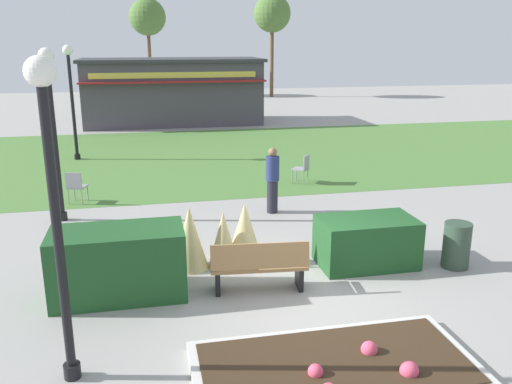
# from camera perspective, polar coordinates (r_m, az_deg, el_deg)

# --- Properties ---
(ground_plane) EXTENTS (80.00, 80.00, 0.00)m
(ground_plane) POSITION_cam_1_polar(r_m,az_deg,el_deg) (9.84, 4.73, -9.94)
(ground_plane) COLOR #999691
(lawn_patch) EXTENTS (36.00, 12.00, 0.01)m
(lawn_patch) POSITION_cam_1_polar(r_m,az_deg,el_deg) (20.70, -4.43, 3.93)
(lawn_patch) COLOR #4C7A38
(lawn_patch) RESTS_ON ground_plane
(flower_bed) EXTENTS (3.78, 1.87, 0.31)m
(flower_bed) POSITION_cam_1_polar(r_m,az_deg,el_deg) (7.56, 8.50, -17.96)
(flower_bed) COLOR beige
(flower_bed) RESTS_ON ground_plane
(park_bench) EXTENTS (1.74, 0.68, 0.95)m
(park_bench) POSITION_cam_1_polar(r_m,az_deg,el_deg) (9.42, 0.34, -7.88)
(park_bench) COLOR #9E7547
(park_bench) RESTS_ON ground_plane
(hedge_left) EXTENTS (2.24, 1.10, 1.21)m
(hedge_left) POSITION_cam_1_polar(r_m,az_deg,el_deg) (9.51, -14.44, -7.37)
(hedge_left) COLOR #1E4C23
(hedge_left) RESTS_ON ground_plane
(hedge_right) EXTENTS (1.87, 1.10, 0.95)m
(hedge_right) POSITION_cam_1_polar(r_m,az_deg,el_deg) (10.73, 11.69, -5.21)
(hedge_right) COLOR #1E4C23
(hedge_right) RESTS_ON ground_plane
(ornamental_grass_behind_left) EXTENTS (0.62, 0.62, 1.14)m
(ornamental_grass_behind_left) POSITION_cam_1_polar(r_m,az_deg,el_deg) (10.38, -3.48, -5.09)
(ornamental_grass_behind_left) COLOR #D1BC7F
(ornamental_grass_behind_left) RESTS_ON ground_plane
(ornamental_grass_behind_right) EXTENTS (0.69, 0.69, 1.25)m
(ornamental_grass_behind_right) POSITION_cam_1_polar(r_m,az_deg,el_deg) (10.37, -7.06, -4.85)
(ornamental_grass_behind_right) COLOR #D1BC7F
(ornamental_grass_behind_right) RESTS_ON ground_plane
(ornamental_grass_behind_center) EXTENTS (0.76, 0.76, 1.24)m
(ornamental_grass_behind_center) POSITION_cam_1_polar(r_m,az_deg,el_deg) (10.55, -1.21, -4.40)
(ornamental_grass_behind_center) COLOR #D1BC7F
(ornamental_grass_behind_center) RESTS_ON ground_plane
(lamppost_near) EXTENTS (0.36, 0.36, 4.12)m
(lamppost_near) POSITION_cam_1_polar(r_m,az_deg,el_deg) (6.77, -20.87, 0.47)
(lamppost_near) COLOR black
(lamppost_near) RESTS_ON ground_plane
(lamppost_mid) EXTENTS (0.36, 0.36, 4.12)m
(lamppost_mid) POSITION_cam_1_polar(r_m,az_deg,el_deg) (13.49, -20.90, 7.70)
(lamppost_mid) COLOR black
(lamppost_mid) RESTS_ON ground_plane
(lamppost_far) EXTENTS (0.36, 0.36, 4.12)m
(lamppost_far) POSITION_cam_1_polar(r_m,az_deg,el_deg) (20.66, -19.11, 10.37)
(lamppost_far) COLOR black
(lamppost_far) RESTS_ON ground_plane
(trash_bin) EXTENTS (0.52, 0.52, 0.90)m
(trash_bin) POSITION_cam_1_polar(r_m,az_deg,el_deg) (11.11, 20.59, -5.32)
(trash_bin) COLOR #2D4233
(trash_bin) RESTS_ON ground_plane
(food_kiosk) EXTENTS (9.31, 4.29, 3.37)m
(food_kiosk) POSITION_cam_1_polar(r_m,az_deg,el_deg) (28.97, -8.86, 10.59)
(food_kiosk) COLOR #47424C
(food_kiosk) RESTS_ON ground_plane
(cafe_chair_west) EXTENTS (0.62, 0.62, 0.89)m
(cafe_chair_west) POSITION_cam_1_polar(r_m,az_deg,el_deg) (16.51, 5.01, 2.70)
(cafe_chair_west) COLOR gray
(cafe_chair_west) RESTS_ON ground_plane
(cafe_chair_east) EXTENTS (0.56, 0.56, 0.89)m
(cafe_chair_east) POSITION_cam_1_polar(r_m,az_deg,el_deg) (15.17, -18.66, 0.72)
(cafe_chair_east) COLOR gray
(cafe_chair_east) RESTS_ON ground_plane
(person_strolling) EXTENTS (0.34, 0.34, 1.69)m
(person_strolling) POSITION_cam_1_polar(r_m,az_deg,el_deg) (13.57, 1.77, 1.29)
(person_strolling) COLOR #23232D
(person_strolling) RESTS_ON ground_plane
(parked_car_west_slot) EXTENTS (4.20, 2.07, 1.20)m
(parked_car_west_slot) POSITION_cam_1_polar(r_m,az_deg,el_deg) (36.23, -13.35, 9.71)
(parked_car_west_slot) COLOR #2D6638
(parked_car_west_slot) RESTS_ON ground_plane
(tree_left_bg) EXTENTS (2.80, 2.80, 7.62)m
(tree_left_bg) POSITION_cam_1_polar(r_m,az_deg,el_deg) (42.50, 1.73, 18.40)
(tree_left_bg) COLOR brown
(tree_left_bg) RESTS_ON ground_plane
(tree_right_bg) EXTENTS (2.80, 2.80, 7.39)m
(tree_right_bg) POSITION_cam_1_polar(r_m,az_deg,el_deg) (44.02, -11.49, 17.74)
(tree_right_bg) COLOR brown
(tree_right_bg) RESTS_ON ground_plane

